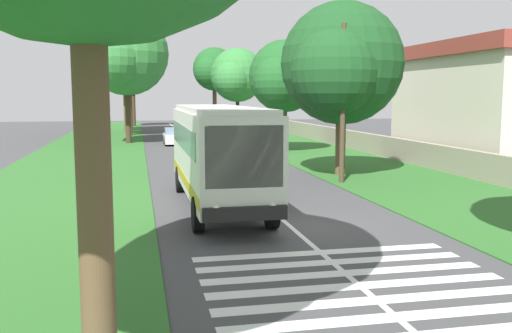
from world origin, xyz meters
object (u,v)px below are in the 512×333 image
object	(u,v)px
trailing_car_1	(223,141)
utility_pole	(343,101)
trailing_minibus_0	(199,121)
roadside_tree_left_3	(124,56)
roadside_tree_right_3	(283,78)
roadside_tree_right_4	(236,76)
coach_bus	(217,149)
roadside_tree_left_2	(123,58)
roadside_tree_left_0	(126,59)
roadside_building	(497,104)
trailing_car_0	(233,148)
trailing_car_2	(175,137)
roadside_tree_right_0	(213,71)
roadside_tree_right_2	(338,67)
roadside_tree_left_4	(132,69)

from	to	relation	value
trailing_car_1	utility_pole	size ratio (longest dim) A/B	0.58
trailing_minibus_0	roadside_tree_left_3	bearing A→B (deg)	141.02
roadside_tree_right_3	roadside_tree_right_4	world-z (taller)	roadside_tree_right_4
coach_bus	trailing_car_1	distance (m)	22.59
roadside_tree_left_2	roadside_tree_left_0	bearing A→B (deg)	-176.26
roadside_tree_right_3	utility_pole	size ratio (longest dim) A/B	1.10
coach_bus	utility_pole	size ratio (longest dim) A/B	1.51
roadside_tree_right_4	roadside_building	world-z (taller)	roadside_tree_right_4
coach_bus	roadside_tree_right_3	bearing A→B (deg)	-21.05
utility_pole	trailing_car_1	bearing A→B (deg)	9.59
coach_bus	trailing_car_0	distance (m)	16.86
trailing_car_2	roadside_tree_right_3	bearing A→B (deg)	-137.17
trailing_car_1	roadside_tree_left_2	bearing A→B (deg)	17.98
trailing_minibus_0	roadside_tree_left_2	distance (m)	12.85
coach_bus	roadside_tree_right_0	xyz separation A→B (m)	(59.94, -7.76, 5.54)
roadside_tree_left_3	utility_pole	xyz separation A→B (m)	(-25.35, -10.44, -3.64)
roadside_tree_right_0	roadside_tree_right_3	world-z (taller)	roadside_tree_right_0
roadside_tree_right_2	roadside_tree_right_4	xyz separation A→B (m)	(29.11, 0.28, 0.49)
trailing_car_1	utility_pole	distance (m)	18.37
trailing_car_0	roadside_tree_right_0	size ratio (longest dim) A/B	0.39
trailing_car_0	roadside_tree_left_2	distance (m)	31.88
roadside_tree_left_3	roadside_tree_right_0	size ratio (longest dim) A/B	1.04
trailing_minibus_0	roadside_tree_left_3	distance (m)	13.14
roadside_tree_right_4	roadside_tree_right_2	bearing A→B (deg)	-179.45
coach_bus	roadside_tree_right_4	bearing A→B (deg)	-10.90
roadside_tree_left_3	roadside_tree_left_4	xyz separation A→B (m)	(28.55, -0.44, 0.17)
coach_bus	roadside_tree_left_2	distance (m)	47.04
roadside_tree_right_4	utility_pole	world-z (taller)	roadside_tree_right_4
trailing_car_0	roadside_tree_right_2	size ratio (longest dim) A/B	0.49
trailing_car_0	roadside_tree_right_2	bearing A→B (deg)	-157.86
trailing_car_0	roadside_tree_right_4	xyz separation A→B (m)	(19.59, -3.59, 5.41)
trailing_car_2	roadside_tree_right_3	size ratio (longest dim) A/B	0.53
trailing_car_0	trailing_car_2	xyz separation A→B (m)	(11.27, 3.18, 0.00)
trailing_car_0	roadside_tree_left_3	size ratio (longest dim) A/B	0.38
roadside_tree_left_0	roadside_tree_right_4	xyz separation A→B (m)	(-3.48, -10.79, -1.82)
trailing_car_1	trailing_car_2	distance (m)	6.41
roadside_building	roadside_tree_left_3	bearing A→B (deg)	47.53
trailing_car_1	roadside_tree_right_2	bearing A→B (deg)	-166.48
roadside_tree_left_4	roadside_tree_right_2	xyz separation A→B (m)	(-51.39, -10.67, -2.10)
coach_bus	trailing_car_2	bearing A→B (deg)	-0.35
roadside_tree_right_0	utility_pole	distance (m)	55.65
trailing_car_2	coach_bus	bearing A→B (deg)	179.65
roadside_tree_right_3	roadside_tree_right_4	distance (m)	16.36
roadside_tree_left_4	roadside_tree_right_0	world-z (taller)	roadside_tree_right_0
roadside_tree_left_4	roadside_tree_right_3	world-z (taller)	roadside_tree_left_4
trailing_car_2	trailing_car_1	bearing A→B (deg)	-148.35
roadside_tree_left_4	trailing_minibus_0	bearing A→B (deg)	-160.41
roadside_tree_left_3	roadside_tree_right_4	size ratio (longest dim) A/B	1.27
trailing_car_2	roadside_tree_right_2	size ratio (longest dim) A/B	0.49
trailing_minibus_0	roadside_tree_right_0	bearing A→B (deg)	-11.52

